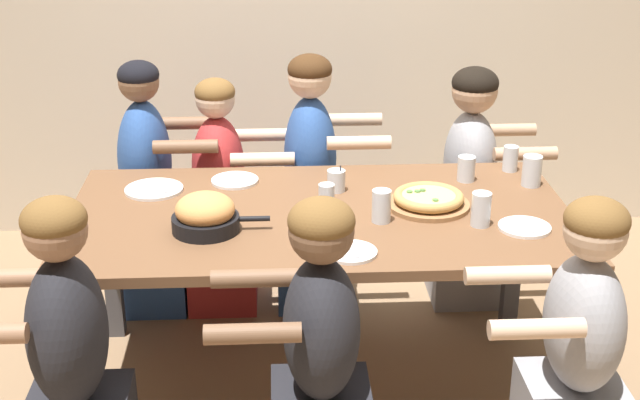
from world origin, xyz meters
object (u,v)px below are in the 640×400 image
(drinking_glass_a, at_px, (326,202))
(drinking_glass_d, at_px, (481,211))
(empty_plate_a, at_px, (524,227))
(drinking_glass_c, at_px, (466,169))
(diner_far_center, at_px, (311,193))
(cocktail_glass_blue, at_px, (336,182))
(diner_far_left, at_px, (149,199))
(pizza_board_main, at_px, (428,200))
(diner_far_midleft, at_px, (221,206))
(diner_far_right, at_px, (468,194))
(diner_near_right, at_px, (576,372))
(drinking_glass_e, at_px, (381,208))
(diner_near_left, at_px, (73,383))
(skillet_bowl, at_px, (205,215))
(drinking_glass_f, at_px, (510,159))
(empty_plate_c, at_px, (154,189))
(empty_plate_b, at_px, (351,252))
(diner_near_center, at_px, (320,377))
(empty_plate_d, at_px, (235,180))
(drinking_glass_b, at_px, (532,172))

(drinking_glass_a, distance_m, drinking_glass_d, 0.57)
(empty_plate_a, height_order, drinking_glass_c, drinking_glass_c)
(drinking_glass_d, bearing_deg, diner_far_center, 123.43)
(cocktail_glass_blue, distance_m, drinking_glass_c, 0.55)
(diner_far_left, bearing_deg, pizza_board_main, 59.13)
(diner_far_midleft, xyz_separation_m, diner_far_right, (1.17, 0.00, 0.03))
(drinking_glass_a, distance_m, drinking_glass_c, 0.71)
(cocktail_glass_blue, height_order, diner_near_right, diner_near_right)
(empty_plate_a, xyz_separation_m, drinking_glass_e, (-0.52, 0.09, 0.05))
(drinking_glass_a, relative_size, drinking_glass_e, 1.12)
(pizza_board_main, xyz_separation_m, diner_near_left, (-1.23, -0.76, -0.28))
(skillet_bowl, bearing_deg, diner_far_center, 64.51)
(drinking_glass_f, bearing_deg, empty_plate_c, -174.09)
(pizza_board_main, bearing_deg, empty_plate_a, -35.06)
(empty_plate_b, height_order, drinking_glass_e, drinking_glass_e)
(diner_far_midleft, relative_size, diner_far_left, 0.93)
(cocktail_glass_blue, height_order, drinking_glass_e, drinking_glass_e)
(pizza_board_main, relative_size, diner_far_right, 0.28)
(skillet_bowl, height_order, diner_far_center, diner_far_center)
(drinking_glass_f, bearing_deg, drinking_glass_c, -153.24)
(empty_plate_a, xyz_separation_m, drinking_glass_c, (-0.11, 0.50, 0.05))
(pizza_board_main, xyz_separation_m, diner_near_center, (-0.46, -0.76, -0.28))
(drinking_glass_d, xyz_separation_m, drinking_glass_e, (-0.36, 0.05, -0.00))
(diner_near_left, distance_m, diner_far_right, 2.13)
(empty_plate_c, height_order, diner_near_right, diner_near_right)
(empty_plate_d, distance_m, diner_far_left, 0.62)
(diner_near_center, bearing_deg, pizza_board_main, -31.10)
(empty_plate_d, height_order, drinking_glass_b, drinking_glass_b)
(cocktail_glass_blue, bearing_deg, diner_far_right, 37.85)
(drinking_glass_f, distance_m, diner_near_center, 1.47)
(drinking_glass_d, relative_size, diner_far_midleft, 0.11)
(empty_plate_c, height_order, drinking_glass_c, drinking_glass_c)
(diner_far_center, bearing_deg, drinking_glass_a, 1.65)
(empty_plate_a, bearing_deg, empty_plate_b, -164.97)
(empty_plate_d, bearing_deg, drinking_glass_c, -2.10)
(skillet_bowl, xyz_separation_m, diner_far_left, (-0.33, 0.88, -0.29))
(cocktail_glass_blue, distance_m, diner_far_center, 0.58)
(cocktail_glass_blue, bearing_deg, diner_near_right, -53.24)
(empty_plate_c, bearing_deg, pizza_board_main, -11.83)
(empty_plate_b, distance_m, diner_far_right, 1.30)
(skillet_bowl, relative_size, diner_far_right, 0.31)
(empty_plate_d, bearing_deg, diner_near_left, -113.96)
(drinking_glass_d, bearing_deg, diner_far_midleft, 138.66)
(empty_plate_d, bearing_deg, diner_far_center, 49.79)
(skillet_bowl, bearing_deg, diner_far_right, 37.13)
(diner_near_right, distance_m, diner_near_left, 1.60)
(empty_plate_b, xyz_separation_m, diner_far_left, (-0.84, 1.10, -0.24))
(diner_near_center, bearing_deg, drinking_glass_e, -22.39)
(pizza_board_main, xyz_separation_m, drinking_glass_d, (0.16, -0.18, 0.03))
(empty_plate_b, distance_m, drinking_glass_a, 0.32)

